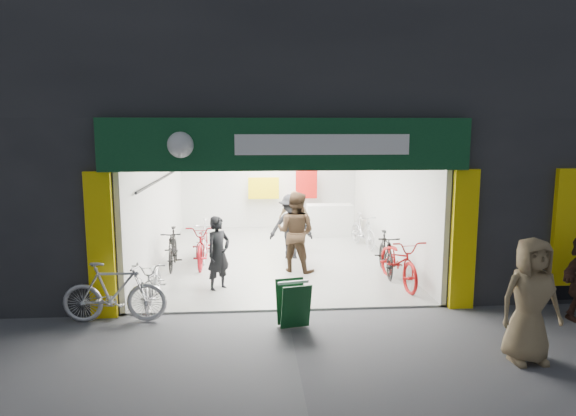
{
  "coord_description": "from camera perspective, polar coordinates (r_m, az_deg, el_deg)",
  "views": [
    {
      "loc": [
        -0.66,
        -8.99,
        3.32
      ],
      "look_at": [
        0.14,
        1.5,
        1.69
      ],
      "focal_mm": 32.0,
      "sensor_mm": 36.0,
      "label": 1
    }
  ],
  "objects": [
    {
      "name": "ground",
      "position": [
        9.6,
        -0.14,
        -11.4
      ],
      "size": [
        60.0,
        60.0,
        0.0
      ],
      "primitive_type": "plane",
      "color": "#56565B",
      "rests_on": "ground"
    },
    {
      "name": "parked_bike",
      "position": [
        9.42,
        -18.73,
        -8.86
      ],
      "size": [
        1.8,
        0.56,
        1.07
      ],
      "primitive_type": "imported",
      "rotation": [
        0.0,
        0.0,
        1.54
      ],
      "color": "#B1B1B6",
      "rests_on": "ground"
    },
    {
      "name": "customer_b",
      "position": [
        11.86,
        0.86,
        -2.73
      ],
      "size": [
        1.14,
        1.05,
        1.89
      ],
      "primitive_type": "imported",
      "rotation": [
        0.0,
        0.0,
        2.68
      ],
      "color": "#382719",
      "rests_on": "ground"
    },
    {
      "name": "sandwich_board",
      "position": [
        8.75,
        0.59,
        -10.48
      ],
      "size": [
        0.6,
        0.61,
        0.78
      ],
      "rotation": [
        0.0,
        0.0,
        0.21
      ],
      "color": "#0F3D1B",
      "rests_on": "ground"
    },
    {
      "name": "bike_left_front",
      "position": [
        10.18,
        -14.71,
        -7.87
      ],
      "size": [
        0.64,
        1.72,
        0.9
      ],
      "primitive_type": "imported",
      "rotation": [
        0.0,
        0.0,
        0.03
      ],
      "color": "#BBBBC0",
      "rests_on": "ground"
    },
    {
      "name": "customer_c",
      "position": [
        13.03,
        0.34,
        -2.14
      ],
      "size": [
        1.12,
        0.68,
        1.69
      ],
      "primitive_type": "imported",
      "rotation": [
        0.0,
        0.0,
        -0.05
      ],
      "color": "black",
      "rests_on": "ground"
    },
    {
      "name": "bike_right_mid",
      "position": [
        11.23,
        12.21,
        -5.78
      ],
      "size": [
        0.88,
        2.06,
        1.06
      ],
      "primitive_type": "imported",
      "rotation": [
        0.0,
        0.0,
        0.09
      ],
      "color": "#980D0D",
      "rests_on": "ground"
    },
    {
      "name": "bike_left_midback",
      "position": [
        12.72,
        -9.39,
        -3.99
      ],
      "size": [
        0.7,
        2.0,
        1.05
      ],
      "primitive_type": "imported",
      "rotation": [
        0.0,
        0.0,
        -0.0
      ],
      "color": "maroon",
      "rests_on": "ground"
    },
    {
      "name": "building",
      "position": [
        14.1,
        2.12,
        12.87
      ],
      "size": [
        17.0,
        10.27,
        8.0
      ],
      "color": "#232326",
      "rests_on": "ground"
    },
    {
      "name": "pedestrian_near",
      "position": [
        8.14,
        25.34,
        -9.27
      ],
      "size": [
        0.91,
        0.6,
        1.82
      ],
      "primitive_type": "imported",
      "rotation": [
        0.0,
        0.0,
        0.03
      ],
      "color": "olive",
      "rests_on": "ground"
    },
    {
      "name": "customer_d",
      "position": [
        14.53,
        0.73,
        -1.2
      ],
      "size": [
        1.0,
        0.7,
        1.58
      ],
      "primitive_type": "imported",
      "rotation": [
        0.0,
        0.0,
        2.76
      ],
      "color": "#997D59",
      "rests_on": "ground"
    },
    {
      "name": "bike_right_back",
      "position": [
        14.54,
        8.31,
        -2.5
      ],
      "size": [
        0.76,
        1.68,
        0.98
      ],
      "primitive_type": "imported",
      "rotation": [
        0.0,
        0.0,
        0.19
      ],
      "color": "silver",
      "rests_on": "ground"
    },
    {
      "name": "bike_left_back",
      "position": [
        13.16,
        -9.22,
        -3.58
      ],
      "size": [
        0.53,
        1.74,
        1.04
      ],
      "primitive_type": "imported",
      "rotation": [
        0.0,
        0.0,
        0.03
      ],
      "color": "silver",
      "rests_on": "ground"
    },
    {
      "name": "bike_right_front",
      "position": [
        11.92,
        10.82,
        -5.04
      ],
      "size": [
        0.61,
        1.68,
        0.99
      ],
      "primitive_type": "imported",
      "rotation": [
        0.0,
        0.0,
        -0.09
      ],
      "color": "black",
      "rests_on": "ground"
    },
    {
      "name": "bike_left_midfront",
      "position": [
        12.56,
        -12.68,
        -4.43
      ],
      "size": [
        0.53,
        1.64,
        0.97
      ],
      "primitive_type": "imported",
      "rotation": [
        0.0,
        0.0,
        0.04
      ],
      "color": "black",
      "rests_on": "ground"
    },
    {
      "name": "customer_a",
      "position": [
        10.64,
        -7.74,
        -5.07
      ],
      "size": [
        0.67,
        0.66,
        1.56
      ],
      "primitive_type": "imported",
      "rotation": [
        0.0,
        0.0,
        0.76
      ],
      "color": "black",
      "rests_on": "ground"
    }
  ]
}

